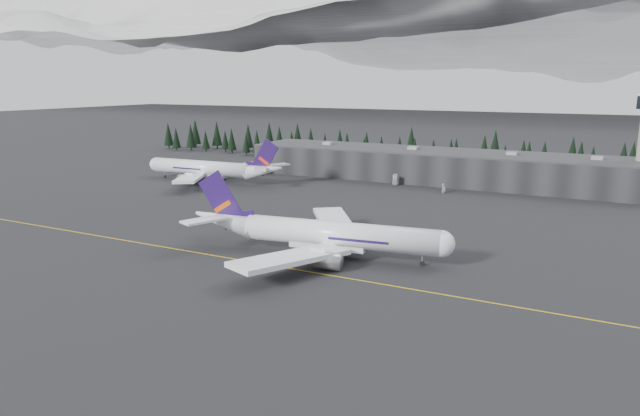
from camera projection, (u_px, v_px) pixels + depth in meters
The scene contains 9 objects.
ground at pixel (280, 264), 129.60m from camera, with size 1400.00×1400.00×0.00m, color black.
taxiline at pixel (275, 266), 127.86m from camera, with size 400.00×0.40×0.02m, color gold.
terminal at pixel (436, 166), 236.65m from camera, with size 160.00×30.00×12.60m.
treeline at pixel (458, 153), 268.48m from camera, with size 360.00×20.00×15.00m, color black.
mountain_ridge at pixel (577, 105), 996.96m from camera, with size 4400.00×900.00×420.00m, color white, non-canonical shape.
jet_main at pixel (317, 233), 134.75m from camera, with size 64.92×59.55×19.16m.
jet_parked at pixel (212, 169), 233.77m from camera, with size 64.66×59.61×19.00m.
gse_vehicle_a at pixel (395, 184), 226.95m from camera, with size 2.19×4.75×1.32m, color silver.
gse_vehicle_b at pixel (444, 191), 211.13m from camera, with size 1.50×3.73×1.27m, color silver.
Camera 1 is at (64.91, -105.76, 40.51)m, focal length 32.00 mm.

